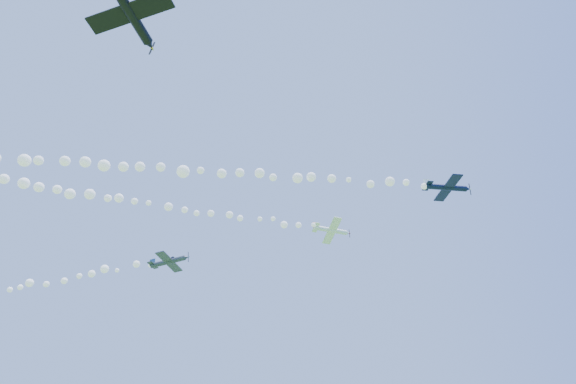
# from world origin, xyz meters

# --- Properties ---
(plane_white) EXTENTS (6.33, 6.69, 2.10)m
(plane_white) POSITION_xyz_m (6.83, 9.95, 49.54)
(plane_white) COLOR white
(smoke_trail_white) EXTENTS (74.80, 32.79, 2.77)m
(smoke_trail_white) POSITION_xyz_m (-32.24, -6.47, 49.25)
(smoke_trail_white) COLOR white
(plane_navy) EXTENTS (6.69, 7.02, 2.03)m
(plane_navy) POSITION_xyz_m (23.54, -1.27, 46.38)
(plane_navy) COLOR black
(smoke_trail_navy) EXTENTS (75.54, 21.89, 2.67)m
(smoke_trail_navy) POSITION_xyz_m (-16.12, -11.81, 46.18)
(smoke_trail_navy) COLOR white
(plane_grey) EXTENTS (6.68, 6.91, 1.89)m
(plane_grey) POSITION_xyz_m (-18.09, 5.62, 43.31)
(plane_grey) COLOR #313747
(plane_black) EXTENTS (7.24, 6.83, 2.26)m
(plane_black) POSITION_xyz_m (-4.98, -36.75, 36.44)
(plane_black) COLOR black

